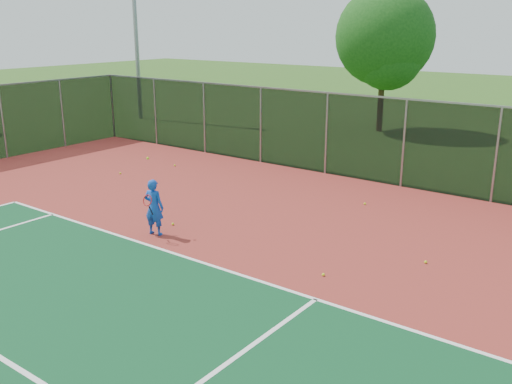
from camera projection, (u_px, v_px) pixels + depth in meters
ground at (138, 331)px, 10.46m from camera, size 120.00×120.00×0.00m
court_apron at (210, 291)px, 11.99m from camera, size 30.00×20.00×0.02m
fence_back at (404, 142)px, 19.23m from camera, size 30.00×0.06×3.03m
tennis_player at (154, 207)px, 14.99m from camera, size 0.63×0.66×2.06m
practice_ball_0 at (175, 165)px, 22.42m from camera, size 0.07×0.07×0.07m
practice_ball_1 at (323, 275)px, 12.68m from camera, size 0.07×0.07×0.07m
practice_ball_2 at (426, 262)px, 13.35m from camera, size 0.07×0.07×0.07m
practice_ball_3 at (173, 224)px, 15.88m from camera, size 0.07×0.07×0.07m
practice_ball_5 at (120, 173)px, 21.23m from camera, size 0.07×0.07×0.07m
practice_ball_6 at (365, 204)px, 17.66m from camera, size 0.07×0.07×0.07m
floodlight_nw at (134, 2)px, 31.95m from camera, size 0.90×0.40×11.59m
tree_back_left at (386, 41)px, 28.44m from camera, size 4.94×4.94×7.26m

